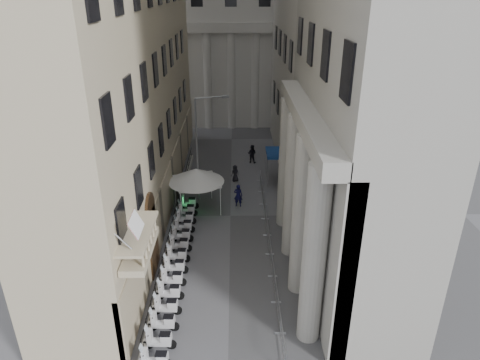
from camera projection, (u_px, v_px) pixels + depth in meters
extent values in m
cube|color=#A7A59E|center=(231.00, 4.00, 54.98)|extent=(22.00, 10.00, 30.00)
cylinder|color=silver|center=(181.00, 207.00, 33.70)|extent=(0.06, 0.06, 2.51)
cylinder|color=silver|center=(222.00, 207.00, 33.73)|extent=(0.06, 0.06, 2.51)
cylinder|color=silver|center=(186.00, 190.00, 36.60)|extent=(0.06, 0.06, 2.51)
cylinder|color=silver|center=(223.00, 189.00, 36.64)|extent=(0.06, 0.06, 2.51)
cube|color=silver|center=(202.00, 183.00, 34.63)|extent=(3.42, 3.42, 0.14)
cone|color=silver|center=(202.00, 177.00, 34.39)|extent=(4.56, 4.56, 1.14)
cylinder|color=gray|center=(197.00, 152.00, 35.82)|extent=(0.16, 0.16, 8.98)
cylinder|color=gray|center=(211.00, 97.00, 34.40)|extent=(2.57, 1.05, 0.12)
cube|color=gray|center=(225.00, 97.00, 34.83)|extent=(0.61, 0.43, 0.17)
cube|color=black|center=(180.00, 202.00, 35.26)|extent=(0.57, 0.88, 1.80)
cube|color=#19E54C|center=(181.00, 200.00, 35.23)|extent=(0.29, 0.60, 1.00)
imported|color=black|center=(238.00, 195.00, 36.12)|extent=(0.81, 0.61, 2.02)
imported|color=black|center=(252.00, 154.00, 45.14)|extent=(1.16, 1.03, 1.97)
imported|color=black|center=(235.00, 173.00, 40.89)|extent=(0.94, 0.83, 1.62)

